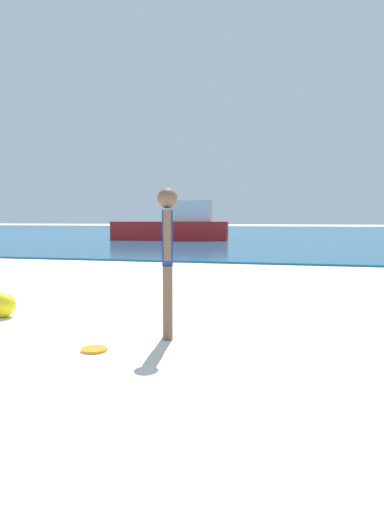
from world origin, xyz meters
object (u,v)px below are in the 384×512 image
(person_standing, at_px, (168,254))
(boat_near, at_px, (175,226))
(frisbee, at_px, (94,350))
(beach_ball, at_px, (3,305))

(person_standing, distance_m, boat_near, 21.82)
(person_standing, bearing_deg, boat_near, -0.32)
(frisbee, relative_size, beach_ball, 0.81)
(frisbee, bearing_deg, boat_near, 104.26)
(person_standing, height_order, boat_near, boat_near)
(frisbee, distance_m, beach_ball, 2.16)
(frisbee, height_order, boat_near, boat_near)
(person_standing, xyz_separation_m, beach_ball, (-2.37, 0.49, -0.75))
(person_standing, xyz_separation_m, boat_near, (-6.04, 20.97, -0.08))
(person_standing, bearing_deg, beach_ball, 61.96)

